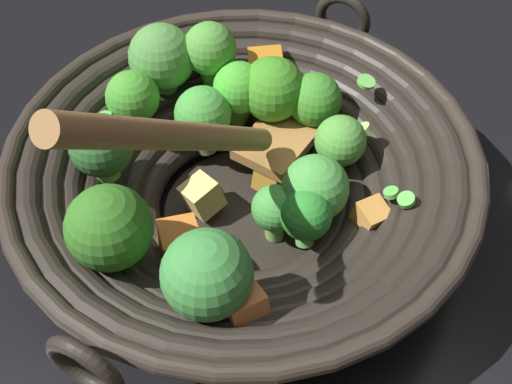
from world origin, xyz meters
TOP-DOWN VIEW (x-y plane):
  - ground_plane at (0.00, 0.00)m, footprint 4.00×4.00m
  - wok at (0.00, 0.00)m, footprint 0.36×0.36m

SIDE VIEW (x-z plane):
  - ground_plane at x=0.00m, z-range 0.00..0.00m
  - wok at x=0.00m, z-range -0.06..0.17m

